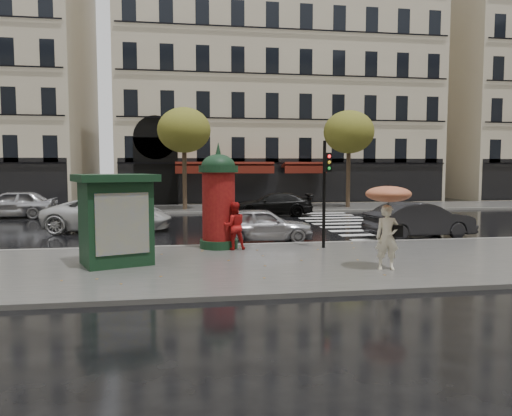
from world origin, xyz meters
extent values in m
plane|color=black|center=(0.00, 0.00, 0.00)|extent=(160.00, 160.00, 0.00)
cube|color=#474744|center=(0.00, -0.50, 0.06)|extent=(90.00, 7.00, 0.12)
cube|color=#474744|center=(0.00, 19.00, 0.06)|extent=(90.00, 6.00, 0.12)
cube|color=slate|center=(0.00, 3.00, 0.07)|extent=(90.00, 0.25, 0.14)
cube|color=slate|center=(0.00, 16.00, 0.07)|extent=(90.00, 0.25, 0.14)
cube|color=silver|center=(6.00, 9.60, 0.01)|extent=(3.60, 11.75, 0.01)
cube|color=#B7A88C|center=(6.00, 30.00, 10.00)|extent=(26.00, 14.00, 20.00)
cylinder|color=#38281C|center=(-2.00, 18.00, 2.60)|extent=(0.28, 0.28, 5.20)
ellipsoid|color=#52561B|center=(-2.00, 18.00, 5.20)|extent=(3.40, 3.40, 2.89)
cylinder|color=#38281C|center=(9.00, 18.00, 2.60)|extent=(0.28, 0.28, 5.20)
ellipsoid|color=#52561B|center=(9.00, 18.00, 5.20)|extent=(3.40, 3.40, 2.89)
imported|color=#F4EAC9|center=(3.02, -1.94, 0.99)|extent=(0.70, 0.52, 1.74)
cylinder|color=black|center=(3.02, -1.94, 1.57)|extent=(0.02, 0.02, 1.10)
ellipsoid|color=red|center=(3.02, -1.94, 2.15)|extent=(1.21, 1.21, 0.42)
cone|color=black|center=(3.02, -1.94, 2.40)|extent=(0.04, 0.04, 0.09)
cube|color=black|center=(3.28, -2.01, 1.17)|extent=(0.26, 0.12, 0.33)
imported|color=red|center=(-0.67, 1.92, 0.91)|extent=(0.82, 0.67, 1.59)
imported|color=#430D19|center=(-4.81, 0.29, 0.91)|extent=(0.88, 0.70, 1.57)
cylinder|color=black|center=(-1.14, 2.40, 0.26)|extent=(1.30, 1.30, 0.28)
cylinder|color=maroon|center=(-1.14, 2.40, 1.55)|extent=(1.11, 1.11, 2.31)
cylinder|color=black|center=(-1.14, 2.40, 2.80)|extent=(1.33, 1.33, 0.23)
ellipsoid|color=black|center=(-1.14, 2.40, 2.90)|extent=(1.15, 1.15, 0.80)
cone|color=black|center=(-1.14, 2.40, 3.50)|extent=(0.19, 0.19, 0.42)
cylinder|color=black|center=(2.39, 1.80, 1.93)|extent=(0.11, 0.11, 3.63)
cube|color=black|center=(2.44, 1.61, 3.02)|extent=(0.26, 0.22, 0.63)
cube|color=black|center=(-4.25, -0.01, 1.29)|extent=(2.17, 1.98, 2.33)
cube|color=black|center=(-4.25, -0.01, 2.57)|extent=(2.60, 2.41, 0.20)
imported|color=#B4B3B8|center=(0.67, 4.20, 0.66)|extent=(3.94, 1.68, 1.33)
imported|color=black|center=(7.12, 4.20, 0.73)|extent=(4.57, 2.08, 1.45)
imported|color=silver|center=(-5.52, 8.29, 0.76)|extent=(5.79, 3.24, 1.53)
imported|color=black|center=(3.06, 14.11, 0.67)|extent=(4.80, 2.39, 1.34)
imported|color=#A9A9AD|center=(-11.55, 15.00, 0.80)|extent=(4.70, 1.93, 1.60)
camera|label=1|loc=(-2.56, -14.45, 2.89)|focal=35.00mm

